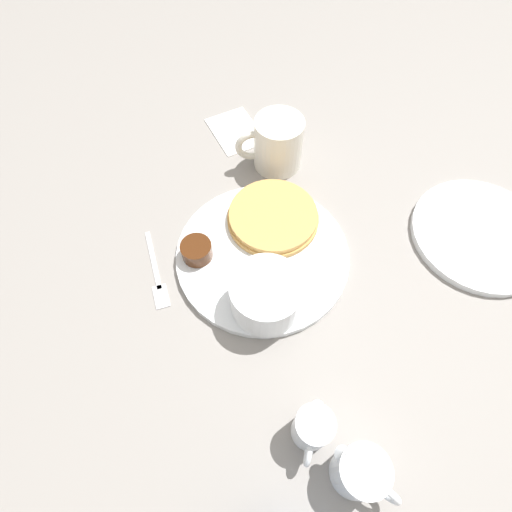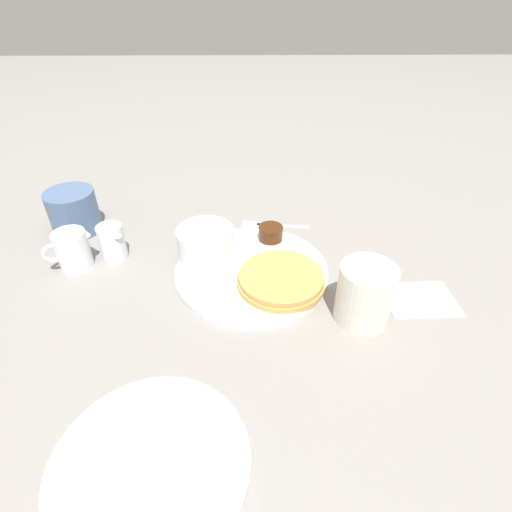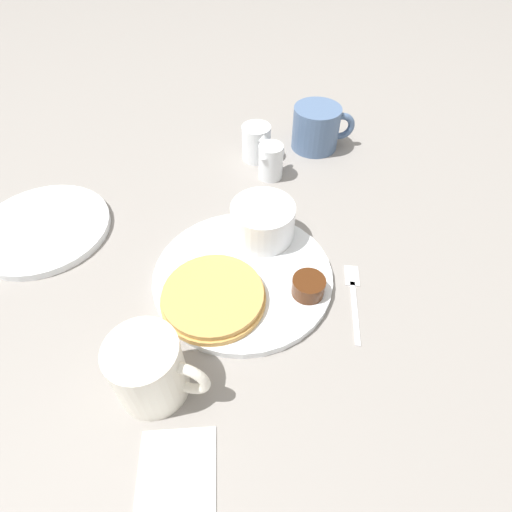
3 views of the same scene
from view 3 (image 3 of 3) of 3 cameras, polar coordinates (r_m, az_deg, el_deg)
The scene contains 13 objects.
ground_plane at distance 0.58m, azimuth -1.87°, elevation -3.22°, with size 4.00×4.00×0.00m, color gray.
plate at distance 0.58m, azimuth -1.88°, elevation -2.84°, with size 0.26×0.26×0.01m.
pancake_stack at distance 0.54m, azimuth -6.13°, elevation -5.80°, with size 0.14×0.14×0.02m.
bowl at distance 0.60m, azimuth 0.97°, elevation 5.10°, with size 0.10×0.10×0.06m.
syrup_cup at distance 0.55m, azimuth 7.49°, elevation -4.31°, with size 0.05×0.05×0.03m.
butter_ramekin at distance 0.62m, azimuth 2.60°, elevation 4.42°, with size 0.05×0.05×0.04m.
coffee_mug at distance 0.47m, azimuth -14.84°, elevation -15.48°, with size 0.08×0.11×0.09m.
creamer_pitcher_near at distance 0.74m, azimuth 2.15°, elevation 13.41°, with size 0.06×0.05×0.07m.
creamer_pitcher_far at distance 0.79m, azimuth 0.01°, elevation 15.95°, with size 0.08×0.05×0.07m.
fork at distance 0.58m, azimuth 13.74°, elevation -5.04°, with size 0.14×0.03×0.00m.
napkin at distance 0.47m, azimuth -11.33°, elevation -29.24°, with size 0.11×0.08×0.00m.
second_mug at distance 0.83m, azimuth 8.72°, elevation 17.66°, with size 0.09×0.12×0.08m.
far_plate at distance 0.73m, azimuth -28.13°, elevation 3.49°, with size 0.21×0.21×0.01m.
Camera 3 is at (-0.36, -0.01, 0.45)m, focal length 28.00 mm.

